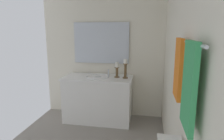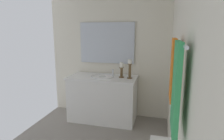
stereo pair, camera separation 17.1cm
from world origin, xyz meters
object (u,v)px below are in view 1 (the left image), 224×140
object	(u,v)px
sink_basin	(98,79)
towel_center	(189,86)
towel_bar	(188,42)
candle_holder_tall	(125,68)
vanity_cabinet	(98,99)
mirror	(101,43)
towel_near_vanity	(178,69)
candle_holder_short	(117,69)

from	to	relation	value
sink_basin	towel_center	world-z (taller)	towel_center
towel_bar	candle_holder_tall	bearing A→B (deg)	-161.17
vanity_cabinet	sink_basin	bearing A→B (deg)	90.00
vanity_cabinet	mirror	distance (m)	1.00
vanity_cabinet	candle_holder_tall	world-z (taller)	candle_holder_tall
mirror	towel_near_vanity	bearing A→B (deg)	29.84
towel_near_vanity	towel_center	xyz separation A→B (m)	(0.42, 0.00, -0.03)
towel_center	candle_holder_tall	bearing A→B (deg)	-163.50
towel_bar	towel_center	distance (m)	0.33
mirror	towel_center	world-z (taller)	mirror
sink_basin	towel_near_vanity	size ratio (longest dim) A/B	0.83
sink_basin	candle_holder_tall	distance (m)	0.52
candle_holder_tall	towel_near_vanity	world-z (taller)	towel_near_vanity
sink_basin	towel_bar	distance (m)	2.24
towel_near_vanity	towel_center	distance (m)	0.42
sink_basin	candle_holder_tall	world-z (taller)	candle_holder_tall
candle_holder_short	candle_holder_tall	bearing A→B (deg)	78.29
candle_holder_short	towel_bar	bearing A→B (deg)	22.58
vanity_cabinet	mirror	world-z (taller)	mirror
vanity_cabinet	sink_basin	world-z (taller)	sink_basin
sink_basin	mirror	distance (m)	0.67
sink_basin	candle_holder_short	distance (m)	0.38
sink_basin	towel_center	size ratio (longest dim) A/B	0.75
towel_center	vanity_cabinet	bearing A→B (deg)	-151.95
sink_basin	mirror	xyz separation A→B (m)	(-0.28, -0.00, 0.61)
towel_near_vanity	vanity_cabinet	bearing A→B (deg)	-146.00
mirror	towel_center	distance (m)	2.54
vanity_cabinet	towel_bar	distance (m)	2.39
sink_basin	candle_holder_short	xyz separation A→B (m)	(-0.03, 0.33, 0.18)
mirror	candle_holder_short	size ratio (longest dim) A/B	3.86
candle_holder_tall	candle_holder_short	xyz separation A→B (m)	(-0.03, -0.15, -0.03)
candle_holder_tall	candle_holder_short	world-z (taller)	candle_holder_tall
towel_near_vanity	sink_basin	bearing A→B (deg)	-146.03
candle_holder_tall	towel_bar	bearing A→B (deg)	18.83
mirror	candle_holder_tall	xyz separation A→B (m)	(0.28, 0.48, -0.40)
towel_center	towel_near_vanity	bearing A→B (deg)	180.00
vanity_cabinet	towel_near_vanity	distance (m)	2.12
vanity_cabinet	towel_bar	bearing A→B (deg)	31.19
candle_holder_short	towel_center	distance (m)	2.20
towel_near_vanity	towel_center	bearing A→B (deg)	0.00
candle_holder_short	towel_bar	world-z (taller)	towel_bar
towel_bar	towel_center	world-z (taller)	towel_center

